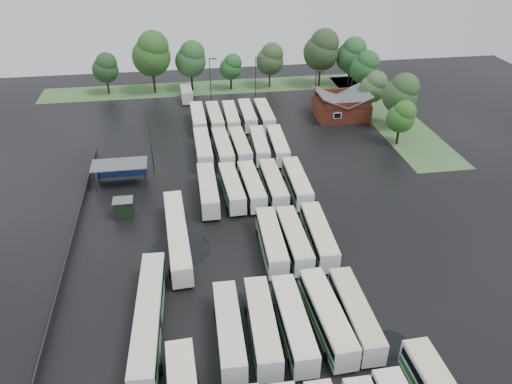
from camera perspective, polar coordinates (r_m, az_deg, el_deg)
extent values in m
plane|color=black|center=(60.77, -0.08, -7.89)|extent=(160.00, 160.00, 0.00)
cube|color=brown|center=(101.76, 9.68, 9.35)|extent=(10.00, 8.00, 3.40)
cube|color=#4C4F51|center=(100.11, 8.42, 10.69)|extent=(5.07, 8.60, 2.19)
cube|color=#4C4F51|center=(101.67, 11.17, 10.76)|extent=(5.07, 8.60, 2.19)
cube|color=brown|center=(97.46, 10.50, 9.70)|extent=(9.00, 0.20, 1.20)
cube|color=silver|center=(97.47, 9.28, 8.62)|extent=(1.60, 0.12, 1.20)
cylinder|color=#2D2D30|center=(77.28, -17.92, 1.11)|extent=(0.16, 0.16, 3.40)
cylinder|color=#2D2D30|center=(76.36, -12.61, 1.56)|extent=(0.16, 0.16, 3.40)
cylinder|color=#2D2D30|center=(80.07, -17.66, 2.23)|extent=(0.16, 0.16, 3.40)
cylinder|color=#2D2D30|center=(79.18, -12.54, 2.67)|extent=(0.16, 0.16, 3.40)
cube|color=#4C4F51|center=(77.32, -15.37, 3.07)|extent=(8.20, 4.20, 0.15)
cube|color=navy|center=(79.86, -15.09, 2.49)|extent=(7.60, 0.08, 2.60)
cube|color=black|center=(70.47, -14.86, -1.81)|extent=(2.50, 2.00, 2.50)
cube|color=#4C4F51|center=(69.80, -15.00, -0.91)|extent=(2.70, 2.20, 0.12)
cube|color=#3C6130|center=(118.40, -4.11, 11.88)|extent=(80.00, 10.00, 0.01)
cube|color=#3C6130|center=(105.87, 14.81, 8.63)|extent=(10.00, 50.00, 0.01)
cube|color=#2D2D30|center=(68.03, -20.07, -4.71)|extent=(0.10, 50.00, 1.20)
cube|color=silver|center=(50.19, -3.11, -15.44)|extent=(2.56, 11.33, 2.59)
cube|color=black|center=(49.82, -3.12, -15.03)|extent=(2.60, 10.88, 0.83)
cube|color=#157B28|center=(50.60, -3.09, -15.89)|extent=(2.60, 11.10, 0.57)
cube|color=beige|center=(49.23, -3.15, -14.36)|extent=(2.46, 10.99, 0.11)
cylinder|color=black|center=(48.74, -2.56, -19.53)|extent=(2.40, 0.90, 0.90)
cylinder|color=black|center=(53.65, -3.51, -13.65)|extent=(2.40, 0.90, 0.90)
cube|color=silver|center=(50.48, 0.71, -15.00)|extent=(2.79, 11.57, 2.63)
cube|color=black|center=(50.10, 0.71, -14.58)|extent=(2.83, 11.11, 0.84)
cube|color=#117B21|center=(50.89, 0.70, -15.46)|extent=(2.83, 11.34, 0.58)
cube|color=beige|center=(49.51, 0.72, -13.89)|extent=(2.68, 11.22, 0.11)
cylinder|color=black|center=(49.01, 1.46, -19.11)|extent=(2.44, 0.92, 0.92)
cylinder|color=black|center=(53.98, 0.02, -13.23)|extent=(2.44, 0.92, 0.92)
cube|color=silver|center=(50.84, 4.28, -14.68)|extent=(2.40, 11.51, 2.64)
cube|color=black|center=(50.47, 4.31, -14.26)|extent=(2.46, 11.05, 0.84)
cube|color=#29843A|center=(51.26, 4.26, -15.14)|extent=(2.45, 11.28, 0.58)
cube|color=beige|center=(49.88, 4.34, -13.58)|extent=(2.30, 11.16, 0.12)
cylinder|color=black|center=(49.40, 5.22, -18.74)|extent=(2.45, 0.92, 0.92)
cylinder|color=black|center=(54.32, 3.35, -12.95)|extent=(2.45, 0.92, 0.92)
cube|color=silver|center=(51.76, 8.10, -13.88)|extent=(2.98, 11.93, 2.71)
cube|color=black|center=(51.39, 8.14, -13.44)|extent=(3.02, 11.46, 0.87)
cube|color=#1C752D|center=(52.18, 8.05, -14.34)|extent=(3.02, 11.69, 0.60)
cube|color=beige|center=(50.80, 8.21, -12.74)|extent=(2.86, 11.57, 0.12)
cylinder|color=black|center=(50.28, 9.23, -17.93)|extent=(2.51, 0.95, 0.95)
cylinder|color=black|center=(55.30, 6.89, -12.19)|extent=(2.51, 0.95, 0.95)
cube|color=silver|center=(52.61, 11.26, -13.46)|extent=(2.41, 11.38, 2.61)
cube|color=black|center=(52.25, 11.32, -13.04)|extent=(2.46, 10.93, 0.83)
cube|color=#157A23|center=(53.00, 11.20, -13.90)|extent=(2.45, 11.15, 0.57)
cube|color=beige|center=(51.69, 11.41, -12.38)|extent=(2.31, 11.04, 0.11)
cylinder|color=black|center=(51.21, 12.48, -17.26)|extent=(2.42, 0.91, 0.91)
cylinder|color=black|center=(55.95, 9.90, -11.90)|extent=(2.42, 0.91, 0.91)
cube|color=silver|center=(61.07, 1.77, -5.63)|extent=(2.68, 11.50, 2.62)
cube|color=black|center=(60.76, 1.77, -5.23)|extent=(2.72, 11.04, 0.84)
cube|color=#297330|center=(61.41, 1.76, -6.06)|extent=(2.72, 11.27, 0.58)
cube|color=beige|center=(60.28, 1.79, -4.59)|extent=(2.57, 11.15, 0.11)
cylinder|color=black|center=(59.04, 2.41, -8.73)|extent=(2.43, 0.92, 0.92)
cylinder|color=black|center=(64.76, 1.15, -4.68)|extent=(2.43, 0.92, 0.92)
cube|color=silver|center=(61.58, 4.35, -5.39)|extent=(2.37, 11.30, 2.59)
cube|color=black|center=(61.28, 4.36, -5.00)|extent=(2.43, 10.85, 0.83)
cube|color=#1E7326|center=(61.92, 4.32, -5.82)|extent=(2.42, 11.08, 0.57)
cube|color=beige|center=(60.81, 4.39, -4.37)|extent=(2.28, 10.96, 0.11)
cylinder|color=black|center=(59.59, 5.07, -8.41)|extent=(2.40, 0.90, 0.90)
cylinder|color=black|center=(65.20, 3.60, -4.47)|extent=(2.40, 0.90, 0.90)
cube|color=silver|center=(62.44, 7.19, -4.95)|extent=(2.88, 11.65, 2.65)
cube|color=black|center=(62.14, 7.22, -4.56)|extent=(2.92, 11.19, 0.85)
cube|color=#2A7B33|center=(62.78, 7.16, -5.39)|extent=(2.91, 11.42, 0.58)
cube|color=beige|center=(61.66, 7.27, -3.92)|extent=(2.77, 11.30, 0.12)
cylinder|color=black|center=(60.42, 8.04, -7.98)|extent=(2.46, 0.93, 0.93)
cylinder|color=black|center=(66.10, 6.27, -4.06)|extent=(2.46, 0.93, 0.93)
cube|color=silver|center=(71.67, -5.52, 0.25)|extent=(2.46, 11.73, 2.69)
cube|color=black|center=(71.40, -5.54, 0.63)|extent=(2.52, 11.27, 0.86)
cube|color=#11751A|center=(71.97, -5.49, -0.15)|extent=(2.51, 11.50, 0.59)
cube|color=beige|center=(70.98, -5.57, 1.22)|extent=(2.36, 11.38, 0.12)
cylinder|color=black|center=(69.17, -5.23, -2.26)|extent=(2.49, 0.94, 0.94)
cylinder|color=black|center=(75.59, -5.68, 0.79)|extent=(2.49, 0.94, 0.94)
cube|color=silver|center=(72.15, -2.79, 0.52)|extent=(2.86, 11.30, 2.57)
cube|color=black|center=(71.90, -2.80, 0.87)|extent=(2.90, 10.86, 0.82)
cube|color=#178525|center=(72.44, -2.78, 0.13)|extent=(2.90, 11.08, 0.56)
cube|color=beige|center=(71.50, -2.82, 1.44)|extent=(2.75, 10.96, 0.11)
cylinder|color=black|center=(69.77, -2.42, -1.85)|extent=(2.38, 0.90, 0.90)
cylinder|color=black|center=(75.89, -3.08, 1.02)|extent=(2.38, 0.90, 0.90)
cube|color=silver|center=(72.46, -0.50, 0.70)|extent=(2.75, 11.33, 2.58)
cube|color=black|center=(72.20, -0.51, 1.06)|extent=(2.79, 10.89, 0.83)
cube|color=#297E32|center=(72.74, -0.50, 0.32)|extent=(2.78, 11.11, 0.57)
cube|color=beige|center=(71.80, -0.51, 1.63)|extent=(2.64, 10.99, 0.11)
cylinder|color=black|center=(70.07, -0.06, -1.66)|extent=(2.39, 0.90, 0.90)
cylinder|color=black|center=(76.20, -0.91, 1.19)|extent=(2.39, 0.90, 0.90)
cube|color=silver|center=(72.85, 1.98, 0.89)|extent=(2.43, 11.48, 2.63)
cube|color=black|center=(72.59, 1.99, 1.25)|extent=(2.49, 11.02, 0.84)
cube|color=#1B8328|center=(73.14, 1.97, 0.50)|extent=(2.48, 11.25, 0.58)
cube|color=beige|center=(72.19, 2.00, 1.83)|extent=(2.34, 11.13, 0.11)
cylinder|color=black|center=(70.44, 2.52, -1.50)|extent=(2.44, 0.92, 0.92)
cylinder|color=black|center=(76.63, 1.45, 1.38)|extent=(2.44, 0.92, 0.92)
cube|color=silver|center=(73.40, 4.70, 1.07)|extent=(2.69, 11.73, 2.68)
cube|color=black|center=(73.14, 4.72, 1.43)|extent=(2.74, 11.27, 0.86)
cube|color=#287E35|center=(73.69, 4.68, 0.67)|extent=(2.74, 11.50, 0.59)
cube|color=beige|center=(72.73, 4.75, 2.02)|extent=(2.59, 11.38, 0.12)
cylinder|color=black|center=(70.97, 5.34, -1.34)|extent=(2.48, 0.93, 0.93)
cylinder|color=black|center=(77.22, 4.03, 1.55)|extent=(2.48, 0.93, 0.93)
cube|color=silver|center=(83.80, -6.07, 4.95)|extent=(2.56, 11.81, 2.70)
cube|color=black|center=(83.57, -6.09, 5.28)|extent=(2.62, 11.34, 0.86)
cube|color=#1A7A2D|center=(84.06, -6.05, 4.58)|extent=(2.61, 11.57, 0.59)
cube|color=silver|center=(83.21, -6.12, 5.81)|extent=(2.46, 11.46, 0.12)
cylinder|color=black|center=(81.03, -5.84, 2.95)|extent=(2.50, 0.94, 0.94)
cylinder|color=black|center=(87.79, -6.19, 5.20)|extent=(2.50, 0.94, 0.94)
cube|color=silver|center=(83.68, -3.82, 5.00)|extent=(2.79, 11.73, 2.67)
cube|color=black|center=(83.45, -3.83, 5.33)|extent=(2.83, 11.27, 0.86)
cube|color=#22732C|center=(83.93, -3.80, 4.64)|extent=(2.83, 11.50, 0.59)
cube|color=beige|center=(83.09, -3.85, 5.86)|extent=(2.68, 11.38, 0.12)
cylinder|color=black|center=(80.94, -3.52, 3.02)|extent=(2.48, 0.93, 0.93)
cylinder|color=black|center=(87.61, -4.03, 5.25)|extent=(2.48, 0.93, 0.93)
cube|color=silver|center=(84.29, -1.82, 5.20)|extent=(2.70, 11.28, 2.57)
cube|color=black|center=(84.08, -1.83, 5.52)|extent=(2.74, 10.84, 0.82)
cube|color=#247130|center=(84.54, -1.81, 4.86)|extent=(2.74, 11.06, 0.57)
cube|color=beige|center=(83.73, -1.83, 6.03)|extent=(2.60, 10.94, 0.11)
cylinder|color=black|center=(81.67, -1.48, 3.32)|extent=(2.38, 0.90, 0.90)
cylinder|color=black|center=(88.07, -2.11, 5.43)|extent=(2.38, 0.90, 0.90)
cube|color=silver|center=(84.70, 0.40, 5.35)|extent=(2.78, 11.28, 2.57)
cube|color=black|center=(84.48, 0.40, 5.66)|extent=(2.82, 10.84, 0.82)
cube|color=#2D8137|center=(84.94, 0.40, 5.00)|extent=(2.82, 11.06, 0.56)
cube|color=beige|center=(84.14, 0.40, 6.17)|extent=(2.68, 10.94, 0.11)
cylinder|color=black|center=(82.10, 0.80, 3.48)|extent=(2.38, 0.90, 0.90)
cylinder|color=black|center=(88.45, 0.01, 5.57)|extent=(2.38, 0.90, 0.90)
cube|color=silver|center=(84.78, 2.51, 5.37)|extent=(2.85, 11.55, 2.63)
cube|color=black|center=(84.55, 2.52, 5.69)|extent=(2.89, 11.10, 0.84)
cube|color=#2D8034|center=(85.02, 2.50, 5.02)|extent=(2.89, 11.33, 0.58)
cube|color=#EDE4C2|center=(84.21, 2.53, 6.21)|extent=(2.74, 11.21, 0.11)
cylinder|color=black|center=(82.13, 2.99, 3.46)|extent=(2.44, 0.92, 0.92)
cylinder|color=black|center=(88.59, 2.03, 5.60)|extent=(2.44, 0.92, 0.92)
cube|color=silver|center=(96.06, -6.63, 8.32)|extent=(2.55, 11.54, 2.64)
cube|color=black|center=(95.86, -6.65, 8.61)|extent=(2.60, 11.08, 0.84)
cube|color=#277E32|center=(96.28, -6.61, 8.00)|extent=(2.60, 11.31, 0.58)
cube|color=silver|center=(95.56, -6.68, 9.08)|extent=(2.45, 11.19, 0.12)
cylinder|color=black|center=(93.18, -6.45, 6.73)|extent=(2.45, 0.92, 0.92)
cylinder|color=black|center=(99.97, -6.71, 8.41)|extent=(2.45, 0.92, 0.92)
cube|color=silver|center=(96.14, -4.73, 8.42)|extent=(2.70, 11.39, 2.59)
cube|color=black|center=(95.95, -4.74, 8.71)|extent=(2.75, 10.94, 0.83)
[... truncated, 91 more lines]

